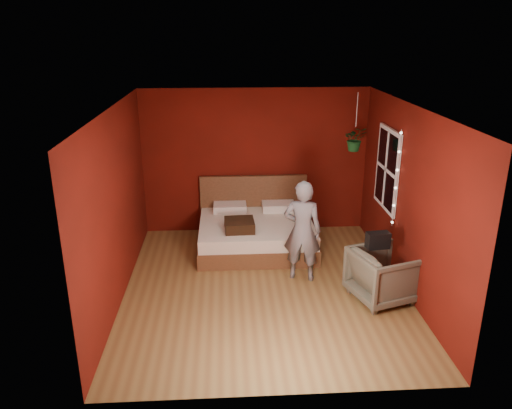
# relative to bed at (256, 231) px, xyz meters

# --- Properties ---
(floor) EXTENTS (4.50, 4.50, 0.00)m
(floor) POSITION_rel_bed_xyz_m (0.03, -1.47, -0.28)
(floor) COLOR olive
(floor) RESTS_ON ground
(room_walls) EXTENTS (4.04, 4.54, 2.62)m
(room_walls) POSITION_rel_bed_xyz_m (0.03, -1.47, 1.40)
(room_walls) COLOR #61110A
(room_walls) RESTS_ON ground
(window) EXTENTS (0.05, 0.97, 1.27)m
(window) POSITION_rel_bed_xyz_m (2.00, -0.57, 1.22)
(window) COLOR white
(window) RESTS_ON room_walls
(fairy_lights) EXTENTS (0.04, 0.04, 1.45)m
(fairy_lights) POSITION_rel_bed_xyz_m (1.97, -1.10, 1.22)
(fairy_lights) COLOR silver
(fairy_lights) RESTS_ON room_walls
(bed) EXTENTS (1.93, 1.64, 1.06)m
(bed) POSITION_rel_bed_xyz_m (0.00, 0.00, 0.00)
(bed) COLOR brown
(bed) RESTS_ON ground
(person) EXTENTS (0.64, 0.51, 1.53)m
(person) POSITION_rel_bed_xyz_m (0.61, -1.20, 0.49)
(person) COLOR slate
(person) RESTS_ON ground
(armchair) EXTENTS (1.01, 0.99, 0.73)m
(armchair) POSITION_rel_bed_xyz_m (1.63, -1.88, 0.09)
(armchair) COLOR #5F5F4B
(armchair) RESTS_ON ground
(handbag) EXTENTS (0.33, 0.19, 0.22)m
(handbag) POSITION_rel_bed_xyz_m (1.55, -1.77, 0.57)
(handbag) COLOR black
(handbag) RESTS_ON armchair
(throw_pillow) EXTENTS (0.49, 0.49, 0.17)m
(throw_pillow) POSITION_rel_bed_xyz_m (-0.29, -0.42, 0.29)
(throw_pillow) COLOR #311C10
(throw_pillow) RESTS_ON bed
(hanging_plant) EXTENTS (0.36, 0.31, 0.95)m
(hanging_plant) POSITION_rel_bed_xyz_m (1.62, 0.02, 1.58)
(hanging_plant) COLOR silver
(hanging_plant) RESTS_ON room_walls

